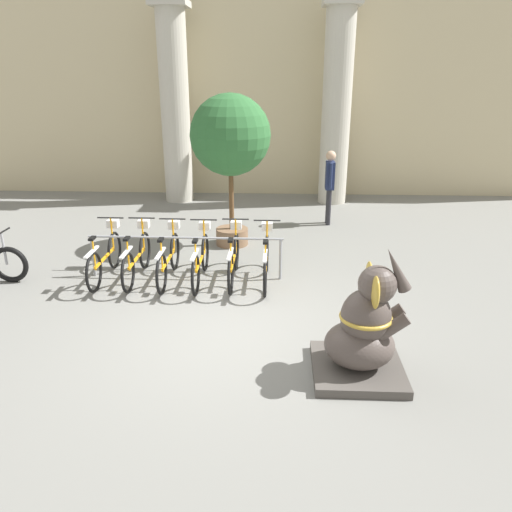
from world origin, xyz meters
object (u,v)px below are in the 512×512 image
object	(u,v)px
bicycle_2	(169,258)
elephant_statue	(364,332)
bicycle_0	(105,257)
bicycle_3	(201,259)
potted_tree	(230,139)
bicycle_5	(266,260)
bicycle_1	(137,257)
bicycle_4	(234,258)
person_pedestrian	(330,181)

from	to	relation	value
bicycle_2	elephant_statue	size ratio (longest dim) A/B	1.08
bicycle_0	bicycle_3	bearing A→B (deg)	-1.64
bicycle_3	potted_tree	size ratio (longest dim) A/B	0.58
bicycle_5	bicycle_1	bearing A→B (deg)	178.66
potted_tree	elephant_statue	bearing A→B (deg)	-66.84
bicycle_4	bicycle_5	xyz separation A→B (m)	(0.57, -0.06, 0.00)
elephant_statue	potted_tree	world-z (taller)	potted_tree
bicycle_0	bicycle_1	size ratio (longest dim) A/B	1.00
bicycle_0	bicycle_5	size ratio (longest dim) A/B	1.00
bicycle_3	bicycle_4	size ratio (longest dim) A/B	1.00
potted_tree	bicycle_1	bearing A→B (deg)	-127.81
bicycle_5	person_pedestrian	bearing A→B (deg)	68.84
elephant_statue	potted_tree	xyz separation A→B (m)	(-2.03, 4.75, 1.65)
bicycle_4	bicycle_0	bearing A→B (deg)	-179.55
bicycle_2	elephant_statue	xyz separation A→B (m)	(2.96, -2.78, 0.16)
bicycle_1	elephant_statue	distance (m)	4.52
bicycle_5	potted_tree	distance (m)	2.80
bicycle_0	bicycle_3	xyz separation A→B (m)	(1.71, -0.05, 0.00)
bicycle_0	bicycle_1	xyz separation A→B (m)	(0.57, 0.01, 0.00)
bicycle_4	bicycle_5	bearing A→B (deg)	-5.86
bicycle_1	potted_tree	xyz separation A→B (m)	(1.50, 1.94, 1.80)
elephant_statue	person_pedestrian	xyz separation A→B (m)	(0.15, 6.36, 0.50)
bicycle_1	person_pedestrian	bearing A→B (deg)	44.00
person_pedestrian	potted_tree	distance (m)	2.94
bicycle_2	bicycle_3	world-z (taller)	same
bicycle_4	elephant_statue	world-z (taller)	elephant_statue
bicycle_1	bicycle_3	bearing A→B (deg)	-3.10
bicycle_1	bicycle_5	distance (m)	2.28
bicycle_0	bicycle_2	distance (m)	1.14
bicycle_4	potted_tree	world-z (taller)	potted_tree
bicycle_3	elephant_statue	world-z (taller)	elephant_statue
bicycle_1	potted_tree	size ratio (longest dim) A/B	0.58
bicycle_5	potted_tree	xyz separation A→B (m)	(-0.78, 1.99, 1.80)
elephant_statue	bicycle_3	bearing A→B (deg)	131.00
bicycle_0	bicycle_3	size ratio (longest dim) A/B	1.00
bicycle_2	bicycle_3	bearing A→B (deg)	-3.00
bicycle_1	person_pedestrian	xyz separation A→B (m)	(3.68, 3.55, 0.65)
bicycle_0	bicycle_4	world-z (taller)	same
bicycle_2	bicycle_3	xyz separation A→B (m)	(0.57, -0.03, 0.00)
bicycle_3	bicycle_5	size ratio (longest dim) A/B	1.00
bicycle_5	potted_tree	bearing A→B (deg)	111.44
bicycle_2	bicycle_4	distance (m)	1.14
bicycle_4	person_pedestrian	xyz separation A→B (m)	(1.97, 3.55, 0.65)
bicycle_4	elephant_statue	size ratio (longest dim) A/B	1.08
bicycle_5	bicycle_3	bearing A→B (deg)	-179.58
bicycle_3	bicycle_4	world-z (taller)	same
person_pedestrian	bicycle_1	bearing A→B (deg)	-136.00
bicycle_2	person_pedestrian	xyz separation A→B (m)	(3.11, 3.58, 0.65)
bicycle_0	bicycle_2	xyz separation A→B (m)	(1.14, -0.02, 0.00)
bicycle_5	person_pedestrian	world-z (taller)	person_pedestrian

